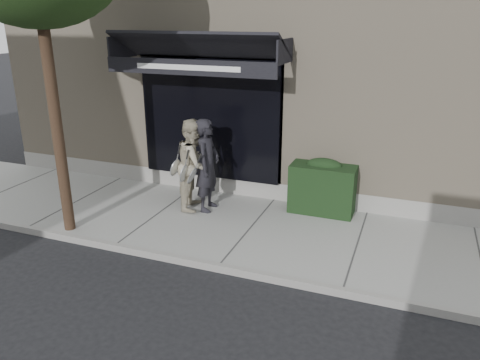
% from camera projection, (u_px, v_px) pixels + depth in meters
% --- Properties ---
extents(ground, '(80.00, 80.00, 0.00)m').
position_uv_depth(ground, '(251.00, 232.00, 9.01)').
color(ground, black).
rests_on(ground, ground).
extents(sidewalk, '(20.00, 3.00, 0.12)m').
position_uv_depth(sidewalk, '(251.00, 230.00, 8.99)').
color(sidewalk, gray).
rests_on(sidewalk, ground).
extents(curb, '(20.00, 0.10, 0.14)m').
position_uv_depth(curb, '(219.00, 268.00, 7.62)').
color(curb, gray).
rests_on(curb, ground).
extents(building_facade, '(14.30, 8.04, 5.64)m').
position_uv_depth(building_facade, '(314.00, 63.00, 12.46)').
color(building_facade, tan).
rests_on(building_facade, ground).
extents(hedge, '(1.30, 0.70, 1.14)m').
position_uv_depth(hedge, '(323.00, 187.00, 9.52)').
color(hedge, black).
rests_on(hedge, sidewalk).
extents(pedestrian_front, '(0.71, 0.88, 1.91)m').
position_uv_depth(pedestrian_front, '(207.00, 165.00, 9.48)').
color(pedestrian_front, black).
rests_on(pedestrian_front, sidewalk).
extents(pedestrian_back, '(0.90, 1.06, 1.89)m').
position_uv_depth(pedestrian_back, '(194.00, 164.00, 9.59)').
color(pedestrian_back, '#B4A990').
rests_on(pedestrian_back, sidewalk).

